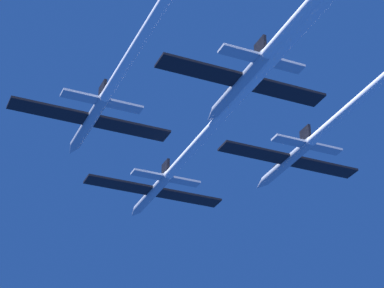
{
  "coord_description": "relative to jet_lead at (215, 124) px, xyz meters",
  "views": [
    {
      "loc": [
        -34.33,
        -92.28,
        -47.37
      ],
      "look_at": [
        -0.12,
        -13.96,
        0.55
      ],
      "focal_mm": 72.22,
      "sensor_mm": 36.0,
      "label": 1
    }
  ],
  "objects": [
    {
      "name": "jet_lead",
      "position": [
        0.0,
        0.0,
        0.0
      ],
      "size": [
        19.95,
        69.86,
        3.3
      ],
      "color": "#B2BAC6"
    },
    {
      "name": "jet_left_wing",
      "position": [
        -13.59,
        -8.9,
        0.85
      ],
      "size": [
        19.95,
        58.83,
        3.3
      ],
      "color": "#B2BAC6"
    }
  ]
}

